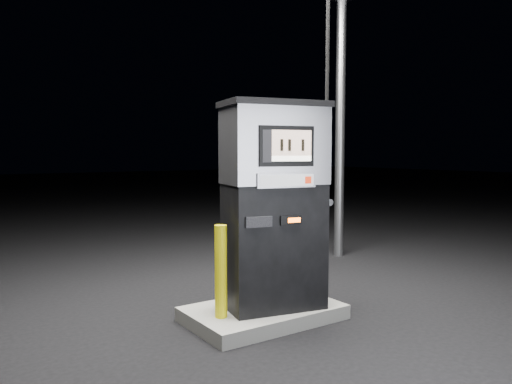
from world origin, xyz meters
TOP-DOWN VIEW (x-y plane):
  - ground at (0.00, 0.00)m, footprint 80.00×80.00m
  - pump_island at (0.00, 0.00)m, footprint 1.60×1.00m
  - fuel_dispenser at (0.09, -0.08)m, footprint 1.25×0.85m
  - bollard_left at (-0.55, -0.05)m, footprint 0.13×0.13m
  - bollard_right at (0.74, 0.04)m, footprint 0.14×0.14m

SIDE VIEW (x-z plane):
  - ground at x=0.00m, z-range 0.00..0.00m
  - pump_island at x=0.00m, z-range 0.00..0.15m
  - bollard_left at x=-0.55m, z-range 0.15..1.08m
  - bollard_right at x=0.74m, z-range 0.15..1.14m
  - fuel_dispenser at x=0.09m, z-range -0.98..3.51m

